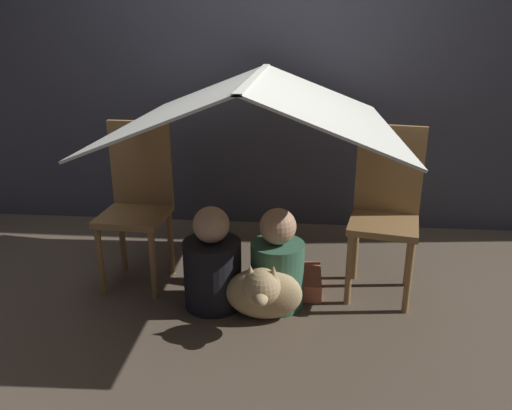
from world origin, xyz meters
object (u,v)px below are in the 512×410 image
chair_left (138,199)px  person_front (212,266)px  dog (263,292)px  chair_right (386,207)px  person_second (277,265)px

chair_left → person_front: size_ratio=1.66×
person_front → dog: (0.29, -0.15, -0.06)m
chair_right → dog: bearing=-135.5°
chair_right → person_second: 0.68m
chair_right → dog: size_ratio=2.38×
chair_left → dog: bearing=-25.2°
chair_left → dog: (0.76, -0.42, -0.33)m
chair_left → chair_right: 1.40m
chair_left → chair_right: size_ratio=1.00×
person_front → dog: size_ratio=1.43×
person_front → chair_right: bearing=15.9°
chair_right → dog: 0.83m
chair_right → person_second: chair_right is taller
person_second → dog: (-0.06, -0.18, -0.06)m
chair_right → person_front: bearing=-152.4°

